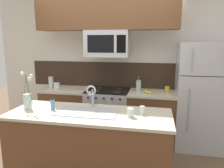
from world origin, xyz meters
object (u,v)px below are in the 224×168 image
(sink_faucet, at_px, (92,93))
(dish_soap_bottle, at_px, (53,105))
(microwave, at_px, (108,44))
(storage_jar_medium, at_px, (57,85))
(flower_vase, at_px, (28,100))
(french_press, at_px, (138,86))
(coffee_tin, at_px, (167,90))
(drinking_glass, at_px, (130,113))
(stove_range, at_px, (108,114))
(storage_jar_tall, at_px, (51,82))
(banana_bunch, at_px, (148,92))
(spare_glass, at_px, (142,110))
(refrigerator, at_px, (202,96))

(sink_faucet, xyz_separation_m, dish_soap_bottle, (-0.47, -0.18, -0.13))
(microwave, bearing_deg, storage_jar_medium, -179.51)
(flower_vase, bearing_deg, storage_jar_medium, 98.41)
(french_press, relative_size, sink_faucet, 0.87)
(coffee_tin, xyz_separation_m, sink_faucet, (-1.02, -1.10, 0.14))
(drinking_glass, bearing_deg, french_press, 90.83)
(microwave, xyz_separation_m, french_press, (0.54, 0.08, -0.73))
(stove_range, relative_size, dish_soap_bottle, 5.64)
(stove_range, xyz_separation_m, coffee_tin, (1.03, 0.05, 0.50))
(stove_range, xyz_separation_m, storage_jar_tall, (-1.12, 0.03, 0.55))
(drinking_glass, height_order, flower_vase, flower_vase)
(banana_bunch, distance_m, french_press, 0.22)
(coffee_tin, height_order, flower_vase, flower_vase)
(storage_jar_tall, xyz_separation_m, storage_jar_medium, (0.14, -0.06, -0.04))
(storage_jar_medium, height_order, drinking_glass, storage_jar_medium)
(storage_jar_tall, distance_m, coffee_tin, 2.15)
(stove_range, height_order, french_press, french_press)
(microwave, distance_m, storage_jar_tall, 1.33)
(storage_jar_tall, xyz_separation_m, drinking_glass, (1.68, -1.33, -0.05))
(coffee_tin, bearing_deg, storage_jar_medium, -177.74)
(storage_jar_tall, xyz_separation_m, french_press, (1.66, 0.03, -0.01))
(stove_range, distance_m, banana_bunch, 0.86)
(stove_range, xyz_separation_m, flower_vase, (-0.79, -1.26, 0.57))
(banana_bunch, distance_m, spare_glass, 1.13)
(stove_range, bearing_deg, banana_bunch, -4.81)
(microwave, xyz_separation_m, dish_soap_bottle, (-0.46, -1.21, -0.76))
(coffee_tin, relative_size, drinking_glass, 1.04)
(french_press, relative_size, dish_soap_bottle, 1.62)
(stove_range, distance_m, dish_soap_bottle, 1.41)
(storage_jar_medium, distance_m, banana_bunch, 1.69)
(storage_jar_medium, bearing_deg, dish_soap_bottle, -66.76)
(stove_range, distance_m, storage_jar_medium, 1.11)
(french_press, distance_m, dish_soap_bottle, 1.63)
(coffee_tin, height_order, drinking_glass, coffee_tin)
(microwave, relative_size, storage_jar_medium, 5.32)
(microwave, bearing_deg, spare_glass, -59.54)
(storage_jar_tall, bearing_deg, flower_vase, -75.91)
(coffee_tin, bearing_deg, french_press, 178.84)
(refrigerator, xyz_separation_m, storage_jar_tall, (-2.72, 0.01, 0.13))
(sink_faucet, bearing_deg, drinking_glass, -25.24)
(storage_jar_medium, bearing_deg, drinking_glass, -39.75)
(coffee_tin, height_order, dish_soap_bottle, dish_soap_bottle)
(storage_jar_tall, bearing_deg, banana_bunch, -2.72)
(dish_soap_bottle, bearing_deg, microwave, 69.16)
(coffee_tin, height_order, spare_glass, coffee_tin)
(french_press, distance_m, flower_vase, 1.88)
(french_press, xyz_separation_m, dish_soap_bottle, (-1.00, -1.29, -0.03))
(storage_jar_tall, distance_m, french_press, 1.66)
(french_press, bearing_deg, storage_jar_medium, -176.63)
(french_press, bearing_deg, flower_vase, -135.23)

